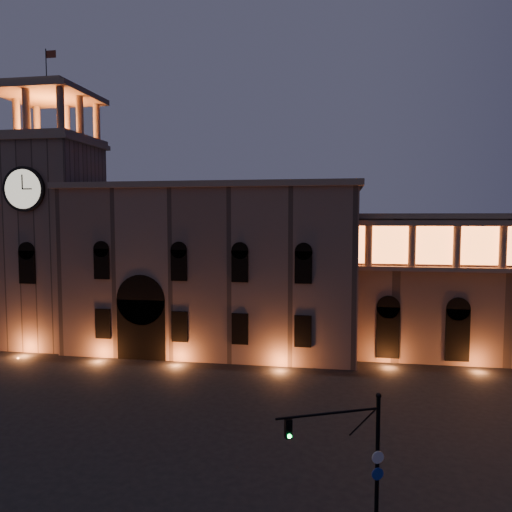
{
  "coord_description": "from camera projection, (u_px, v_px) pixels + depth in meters",
  "views": [
    {
      "loc": [
        11.37,
        -30.04,
        14.08
      ],
      "look_at": [
        3.54,
        16.0,
        10.5
      ],
      "focal_mm": 35.0,
      "sensor_mm": 36.0,
      "label": 1
    }
  ],
  "objects": [
    {
      "name": "ground",
      "position": [
        161.0,
        434.0,
        32.5
      ],
      "size": [
        160.0,
        160.0,
        0.0
      ],
      "primitive_type": "plane",
      "color": "black",
      "rests_on": "ground"
    },
    {
      "name": "government_building",
      "position": [
        214.0,
        267.0,
        53.74
      ],
      "size": [
        30.8,
        12.8,
        17.6
      ],
      "color": "#7A5F4F",
      "rests_on": "ground"
    },
    {
      "name": "clock_tower",
      "position": [
        51.0,
        232.0,
        55.6
      ],
      "size": [
        9.8,
        9.8,
        32.4
      ],
      "color": "#7A5F4F",
      "rests_on": "ground"
    },
    {
      "name": "traffic_light",
      "position": [
        360.0,
        467.0,
        21.25
      ],
      "size": [
        4.48,
        2.2,
        6.66
      ],
      "rotation": [
        0.0,
        0.0,
        0.42
      ],
      "color": "black",
      "rests_on": "ground"
    }
  ]
}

